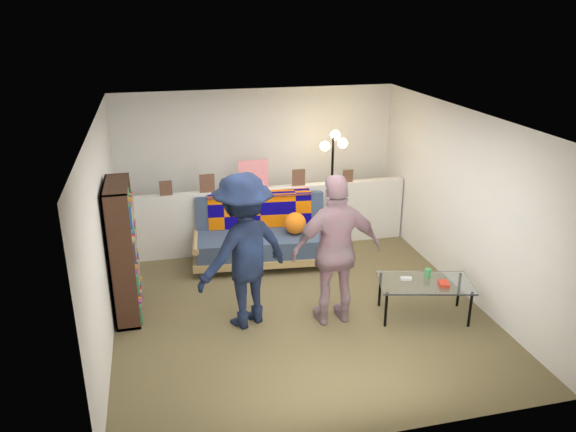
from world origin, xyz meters
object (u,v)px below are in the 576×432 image
object	(u,v)px
coffee_table	(426,284)
person_left	(244,251)
floor_lamp	(333,166)
person_right	(336,251)
futon_sofa	(263,236)
bookshelf	(123,255)

from	to	relation	value
coffee_table	person_left	distance (m)	2.25
floor_lamp	person_right	world-z (taller)	person_right
futon_sofa	person_left	xyz separation A→B (m)	(-0.54, -1.65, 0.53)
futon_sofa	person_left	world-z (taller)	person_left
futon_sofa	bookshelf	size ratio (longest dim) A/B	1.24
person_left	person_right	xyz separation A→B (m)	(1.06, -0.21, -0.01)
futon_sofa	floor_lamp	world-z (taller)	floor_lamp
futon_sofa	coffee_table	world-z (taller)	futon_sofa
bookshelf	coffee_table	bearing A→B (deg)	-14.49
bookshelf	person_right	bearing A→B (deg)	-17.05
futon_sofa	coffee_table	xyz separation A→B (m)	(1.61, -2.02, 0.03)
floor_lamp	person_right	xyz separation A→B (m)	(-0.65, -2.19, -0.38)
bookshelf	person_left	distance (m)	1.49
futon_sofa	floor_lamp	distance (m)	1.51
coffee_table	futon_sofa	bearing A→B (deg)	128.55
floor_lamp	person_left	bearing A→B (deg)	-130.96
person_right	futon_sofa	bearing A→B (deg)	-75.24
bookshelf	person_right	size ratio (longest dim) A/B	0.92
person_right	coffee_table	bearing A→B (deg)	170.67
bookshelf	person_left	xyz separation A→B (m)	(1.38, -0.54, 0.15)
coffee_table	bookshelf	bearing A→B (deg)	165.51
person_left	coffee_table	bearing A→B (deg)	143.06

